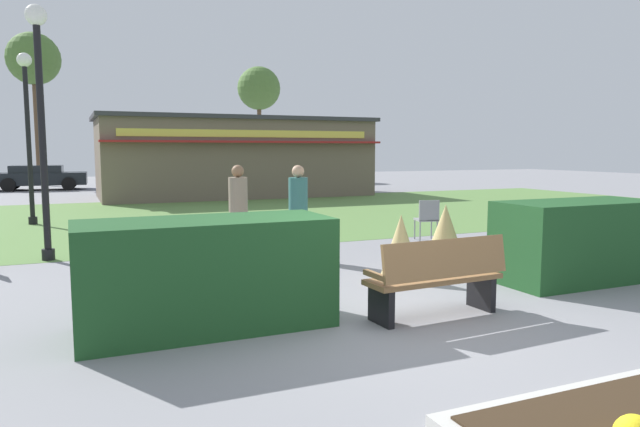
{
  "coord_description": "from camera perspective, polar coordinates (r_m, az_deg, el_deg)",
  "views": [
    {
      "loc": [
        -3.23,
        -5.47,
        1.96
      ],
      "look_at": [
        0.26,
        2.58,
        0.99
      ],
      "focal_mm": 32.51,
      "sensor_mm": 36.0,
      "label": 1
    }
  ],
  "objects": [
    {
      "name": "hedge_right",
      "position": [
        9.47,
        24.05,
        -2.51
      ],
      "size": [
        2.49,
        1.1,
        1.2
      ],
      "primitive_type": "cube",
      "color": "#1E4C23",
      "rests_on": "ground_plane"
    },
    {
      "name": "tree_right_bg",
      "position": [
        35.9,
        -26.37,
        13.38
      ],
      "size": [
        2.8,
        2.8,
        8.26
      ],
      "color": "brown",
      "rests_on": "ground_plane"
    },
    {
      "name": "person_strolling",
      "position": [
        10.52,
        -8.04,
        0.24
      ],
      "size": [
        0.34,
        0.34,
        1.69
      ],
      "rotation": [
        0.0,
        0.0,
        5.04
      ],
      "color": "#23232D",
      "rests_on": "ground_plane"
    },
    {
      "name": "ornamental_grass_behind_left",
      "position": [
        7.73,
        -8.62,
        -4.98
      ],
      "size": [
        0.55,
        0.55,
        0.92
      ],
      "primitive_type": "cone",
      "color": "tan",
      "rests_on": "ground_plane"
    },
    {
      "name": "trash_bin",
      "position": [
        9.83,
        22.11,
        -2.89
      ],
      "size": [
        0.52,
        0.52,
        0.94
      ],
      "primitive_type": "cylinder",
      "color": "#2D4233",
      "rests_on": "ground_plane"
    },
    {
      "name": "lamppost_far",
      "position": [
        16.94,
        -26.85,
        8.38
      ],
      "size": [
        0.36,
        0.36,
        4.42
      ],
      "color": "black",
      "rests_on": "ground_plane"
    },
    {
      "name": "park_bench",
      "position": [
        6.92,
        11.49,
        -6.17
      ],
      "size": [
        1.73,
        0.61,
        0.95
      ],
      "color": "olive",
      "rests_on": "ground_plane"
    },
    {
      "name": "food_kiosk",
      "position": [
        25.05,
        -8.37,
        5.55
      ],
      "size": [
        11.28,
        5.27,
        3.3
      ],
      "color": "#6B5B4C",
      "rests_on": "ground_plane"
    },
    {
      "name": "parked_car_center_slot",
      "position": [
        31.65,
        -16.75,
        3.66
      ],
      "size": [
        4.27,
        2.19,
        1.2
      ],
      "color": "navy",
      "rests_on": "ground_plane"
    },
    {
      "name": "ground_plane",
      "position": [
        6.65,
        6.93,
        -10.9
      ],
      "size": [
        80.0,
        80.0,
        0.0
      ],
      "primitive_type": "plane",
      "color": "gray"
    },
    {
      "name": "hedge_left",
      "position": [
        6.5,
        -11.16,
        -5.86
      ],
      "size": [
        2.72,
        1.1,
        1.21
      ],
      "primitive_type": "cube",
      "color": "#1E4C23",
      "rests_on": "ground_plane"
    },
    {
      "name": "ornamental_grass_behind_far",
      "position": [
        7.56,
        -8.0,
        -4.38
      ],
      "size": [
        0.64,
        0.64,
        1.14
      ],
      "primitive_type": "cone",
      "color": "tan",
      "rests_on": "ground_plane"
    },
    {
      "name": "lamppost_mid",
      "position": [
        11.29,
        -25.81,
        9.8
      ],
      "size": [
        0.36,
        0.36,
        4.42
      ],
      "color": "black",
      "rests_on": "ground_plane"
    },
    {
      "name": "ornamental_grass_behind_center",
      "position": [
        8.82,
        7.95,
        -3.31
      ],
      "size": [
        0.64,
        0.64,
        1.0
      ],
      "primitive_type": "cone",
      "color": "tan",
      "rests_on": "ground_plane"
    },
    {
      "name": "ornamental_grass_behind_right",
      "position": [
        9.47,
        12.21,
        -2.42
      ],
      "size": [
        0.78,
        0.78,
        1.1
      ],
      "primitive_type": "cone",
      "color": "tan",
      "rests_on": "ground_plane"
    },
    {
      "name": "person_standing",
      "position": [
        10.3,
        -2.16,
        0.17
      ],
      "size": [
        0.34,
        0.34,
        1.69
      ],
      "rotation": [
        0.0,
        0.0,
        3.64
      ],
      "color": "#23232D",
      "rests_on": "ground_plane"
    },
    {
      "name": "cafe_chair_west",
      "position": [
        12.67,
        10.53,
        -0.3
      ],
      "size": [
        0.54,
        0.54,
        0.89
      ],
      "color": "gray",
      "rests_on": "ground_plane"
    },
    {
      "name": "parked_car_west_slot",
      "position": [
        31.46,
        -25.87,
        3.28
      ],
      "size": [
        4.3,
        2.24,
        1.2
      ],
      "color": "black",
      "rests_on": "ground_plane"
    },
    {
      "name": "lawn_patch",
      "position": [
        17.42,
        -12.62,
        -0.3
      ],
      "size": [
        36.0,
        12.0,
        0.01
      ],
      "primitive_type": "cube",
      "color": "#5B8442",
      "rests_on": "ground_plane"
    },
    {
      "name": "tree_left_bg",
      "position": [
        38.91,
        -6.03,
        12.08
      ],
      "size": [
        2.8,
        2.8,
        7.35
      ],
      "color": "brown",
      "rests_on": "ground_plane"
    }
  ]
}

